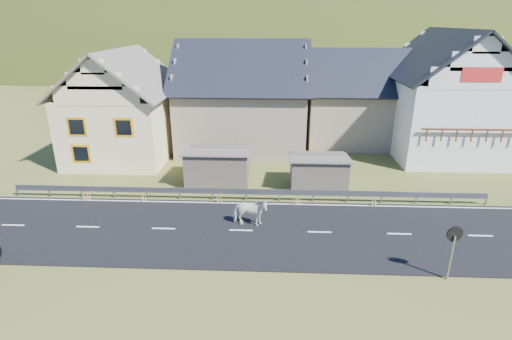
{
  "coord_description": "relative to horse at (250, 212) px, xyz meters",
  "views": [
    {
      "loc": [
        1.59,
        -17.94,
        10.15
      ],
      "look_at": [
        0.67,
        2.23,
        2.51
      ],
      "focal_mm": 28.0,
      "sensor_mm": 36.0,
      "label": 1
    }
  ],
  "objects": [
    {
      "name": "guardrail",
      "position": [
        -0.43,
        3.13,
        -0.25
      ],
      "size": [
        28.1,
        0.09,
        0.75
      ],
      "color": "#93969B",
      "rests_on": "ground"
    },
    {
      "name": "lane_markings",
      "position": [
        -0.43,
        -0.55,
        -0.77
      ],
      "size": [
        60.0,
        6.6,
        0.01
      ],
      "primitive_type": "cube",
      "color": "silver",
      "rests_on": "road"
    },
    {
      "name": "house_stone_b",
      "position": [
        8.57,
        16.45,
        3.42
      ],
      "size": [
        9.8,
        8.8,
        8.1
      ],
      "color": "gray",
      "rests_on": "ground"
    },
    {
      "name": "horse",
      "position": [
        0.0,
        0.0,
        0.0
      ],
      "size": [
        0.94,
        1.89,
        1.55
      ],
      "primitive_type": "imported",
      "rotation": [
        0.0,
        0.0,
        1.51
      ],
      "color": "white",
      "rests_on": "road"
    },
    {
      "name": "mountain",
      "position": [
        4.57,
        179.45,
        -20.82
      ],
      "size": [
        440.0,
        280.0,
        260.0
      ],
      "primitive_type": "ellipsoid",
      "color": "#293B0E",
      "rests_on": "ground"
    },
    {
      "name": "house_white",
      "position": [
        14.57,
        13.45,
        4.24
      ],
      "size": [
        8.8,
        10.8,
        9.7
      ],
      "color": "white",
      "rests_on": "ground"
    },
    {
      "name": "ground",
      "position": [
        -0.43,
        -0.55,
        -0.82
      ],
      "size": [
        160.0,
        160.0,
        0.0
      ],
      "primitive_type": "plane",
      "color": "#415119",
      "rests_on": "ground"
    },
    {
      "name": "road",
      "position": [
        -0.43,
        -0.55,
        -0.8
      ],
      "size": [
        60.0,
        7.0,
        0.04
      ],
      "primitive_type": "cube",
      "color": "black",
      "rests_on": "ground"
    },
    {
      "name": "house_stone_a",
      "position": [
        -1.43,
        14.45,
        3.82
      ],
      "size": [
        10.8,
        9.8,
        8.9
      ],
      "color": "gray",
      "rests_on": "ground"
    },
    {
      "name": "traffic_mirror",
      "position": [
        8.48,
        -4.14,
        0.98
      ],
      "size": [
        0.68,
        0.22,
        2.45
      ],
      "rotation": [
        0.0,
        0.0,
        0.15
      ],
      "color": "#93969B",
      "rests_on": "ground"
    },
    {
      "name": "conifer_patch",
      "position": [
        -55.43,
        109.45,
        5.18
      ],
      "size": [
        76.0,
        50.0,
        28.0
      ],
      "primitive_type": "ellipsoid",
      "color": "black",
      "rests_on": "ground"
    },
    {
      "name": "shed_left",
      "position": [
        -2.43,
        5.95,
        0.28
      ],
      "size": [
        4.3,
        3.3,
        2.4
      ],
      "primitive_type": "cube",
      "color": "#61584B",
      "rests_on": "ground"
    },
    {
      "name": "house_cream",
      "position": [
        -10.43,
        11.45,
        3.54
      ],
      "size": [
        7.8,
        9.8,
        8.3
      ],
      "color": "#FBE5AF",
      "rests_on": "ground"
    },
    {
      "name": "shed_right",
      "position": [
        4.07,
        5.45,
        0.18
      ],
      "size": [
        3.8,
        2.9,
        2.2
      ],
      "primitive_type": "cube",
      "color": "#61584B",
      "rests_on": "ground"
    }
  ]
}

